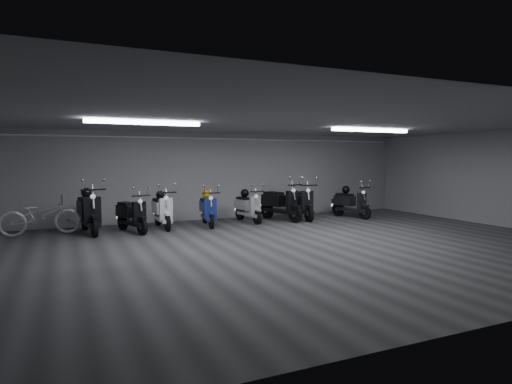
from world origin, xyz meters
name	(u,v)px	position (x,y,z in m)	size (l,w,h in m)	color
floor	(290,247)	(0.00, 0.00, -0.01)	(14.00, 10.00, 0.01)	#373739
ceiling	(291,121)	(0.00, 0.00, 2.80)	(14.00, 10.00, 0.01)	gray
back_wall	(217,176)	(0.00, 5.00, 1.40)	(14.00, 0.01, 2.80)	#959597
front_wall	(499,208)	(0.00, -5.00, 1.40)	(14.00, 0.01, 2.80)	#959597
right_wall	(504,179)	(7.00, 0.00, 1.40)	(0.01, 10.00, 2.80)	#959597
fluor_strip_left	(144,123)	(-3.00, 1.00, 2.74)	(2.40, 0.18, 0.08)	white
fluor_strip_right	(371,130)	(3.00, 1.00, 2.74)	(2.40, 0.18, 0.08)	white
conduit	(217,139)	(0.00, 4.92, 2.62)	(0.05, 0.05, 13.60)	white
scooter_0	(89,205)	(-4.01, 3.69, 0.75)	(0.67, 2.00, 1.49)	black
scooter_1	(132,209)	(-2.96, 3.39, 0.64)	(0.57, 1.71, 1.27)	black
scooter_2	(162,205)	(-2.07, 3.76, 0.66)	(0.59, 1.77, 1.32)	white
scooter_4	(208,205)	(-0.75, 3.64, 0.63)	(0.56, 1.69, 1.26)	navy
scooter_6	(248,203)	(0.63, 3.84, 0.62)	(0.55, 1.66, 1.23)	#AFB0B4
scooter_7	(281,198)	(1.71, 3.76, 0.73)	(0.65, 1.95, 1.45)	black
scooter_8	(301,198)	(2.44, 3.73, 0.71)	(0.64, 1.92, 1.43)	black
scooter_9	(351,199)	(4.19, 3.39, 0.64)	(0.57, 1.72, 1.28)	black
bicycle	(40,211)	(-5.16, 3.98, 0.62)	(0.68, 1.93, 1.25)	silver
helmet_0	(206,195)	(-0.72, 3.87, 0.91)	(0.26, 0.26, 0.26)	#F2A40E
helmet_1	(160,195)	(-2.07, 4.01, 0.94)	(0.24, 0.24, 0.24)	black
helmet_2	(86,193)	(-4.04, 3.97, 1.06)	(0.28, 0.28, 0.28)	black
helmet_3	(245,193)	(0.60, 4.07, 0.90)	(0.26, 0.26, 0.26)	black
helmet_4	(346,190)	(4.13, 3.62, 0.93)	(0.27, 0.27, 0.27)	black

